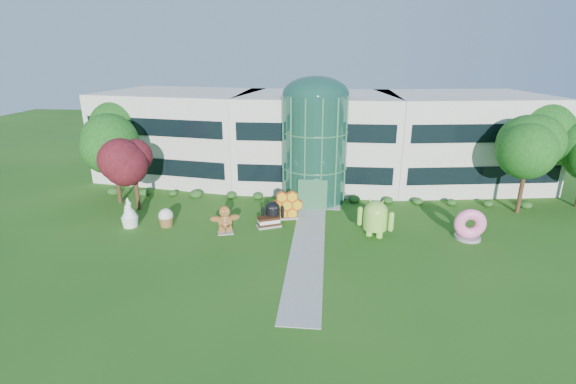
# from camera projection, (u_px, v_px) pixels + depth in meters

# --- Properties ---
(ground) EXTENTS (140.00, 140.00, 0.00)m
(ground) POSITION_uv_depth(u_px,v_px,m) (307.00, 256.00, 28.96)
(ground) COLOR #215114
(ground) RESTS_ON ground
(building) EXTENTS (46.00, 15.00, 9.30)m
(building) POSITION_uv_depth(u_px,v_px,m) (317.00, 138.00, 44.42)
(building) COLOR beige
(building) RESTS_ON ground
(atrium) EXTENTS (6.00, 6.00, 9.80)m
(atrium) POSITION_uv_depth(u_px,v_px,m) (315.00, 149.00, 38.68)
(atrium) COLOR #194738
(atrium) RESTS_ON ground
(walkway) EXTENTS (2.40, 20.00, 0.04)m
(walkway) POSITION_uv_depth(u_px,v_px,m) (308.00, 243.00, 30.84)
(walkway) COLOR #9E9E93
(walkway) RESTS_ON ground
(tree_red) EXTENTS (4.00, 4.00, 6.00)m
(tree_red) POSITION_uv_depth(u_px,v_px,m) (135.00, 177.00, 36.50)
(tree_red) COLOR #3F0C14
(tree_red) RESTS_ON ground
(trees_backdrop) EXTENTS (52.00, 8.00, 8.40)m
(trees_backdrop) POSITION_uv_depth(u_px,v_px,m) (315.00, 153.00, 39.85)
(trees_backdrop) COLOR #144310
(trees_backdrop) RESTS_ON ground
(android_green) EXTENTS (3.43, 2.88, 3.31)m
(android_green) POSITION_uv_depth(u_px,v_px,m) (375.00, 216.00, 31.50)
(android_green) COLOR #89CF42
(android_green) RESTS_ON ground
(android_black) EXTENTS (2.18, 1.69, 2.22)m
(android_black) POSITION_uv_depth(u_px,v_px,m) (273.00, 211.00, 34.05)
(android_black) COLOR black
(android_black) RESTS_ON ground
(donut) EXTENTS (2.42, 1.26, 2.46)m
(donut) POSITION_uv_depth(u_px,v_px,m) (469.00, 224.00, 31.23)
(donut) COLOR #E657A3
(donut) RESTS_ON ground
(gingerbread) EXTENTS (2.63, 1.67, 2.27)m
(gingerbread) POSITION_uv_depth(u_px,v_px,m) (225.00, 220.00, 32.20)
(gingerbread) COLOR brown
(gingerbread) RESTS_ON ground
(ice_cream_sandwich) EXTENTS (2.14, 1.66, 0.85)m
(ice_cream_sandwich) POSITION_uv_depth(u_px,v_px,m) (269.00, 222.00, 33.64)
(ice_cream_sandwich) COLOR black
(ice_cream_sandwich) RESTS_ON ground
(honeycomb) EXTENTS (2.97, 1.63, 2.21)m
(honeycomb) POSITION_uv_depth(u_px,v_px,m) (287.00, 206.00, 35.10)
(honeycomb) COLOR gold
(honeycomb) RESTS_ON ground
(froyo) EXTENTS (1.61, 1.61, 2.44)m
(froyo) POSITION_uv_depth(u_px,v_px,m) (129.00, 212.00, 33.43)
(froyo) COLOR white
(froyo) RESTS_ON ground
(cupcake) EXTENTS (1.58, 1.58, 1.50)m
(cupcake) POSITION_uv_depth(u_px,v_px,m) (166.00, 217.00, 33.66)
(cupcake) COLOR white
(cupcake) RESTS_ON ground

